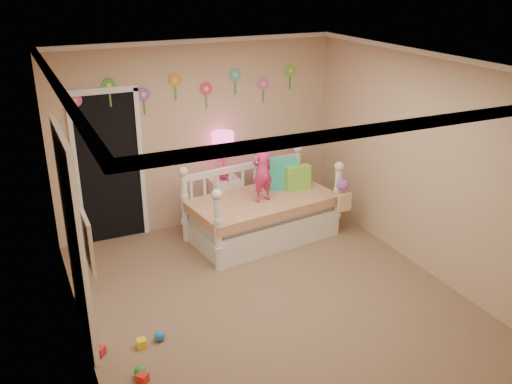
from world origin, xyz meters
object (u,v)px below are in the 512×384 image
daybed (262,202)px  nightstand (224,201)px  table_lamp (223,148)px  child (262,170)px

daybed → nightstand: (-0.29, 0.65, -0.19)m
daybed → table_lamp: 0.93m
daybed → nightstand: size_ratio=2.86×
child → table_lamp: bearing=-82.5°
child → nightstand: child is taller
child → nightstand: (-0.24, 0.74, -0.67)m
nightstand → table_lamp: table_lamp is taller
daybed → child: bearing=-121.9°
child → nightstand: bearing=-82.5°
daybed → nightstand: bearing=106.5°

